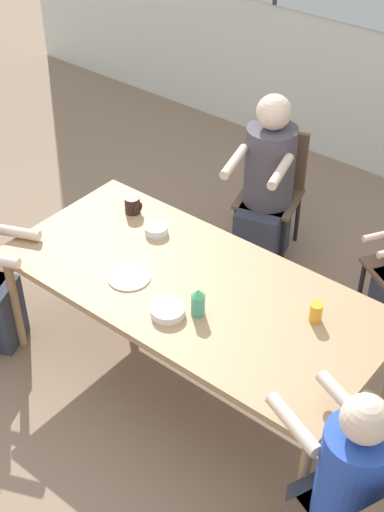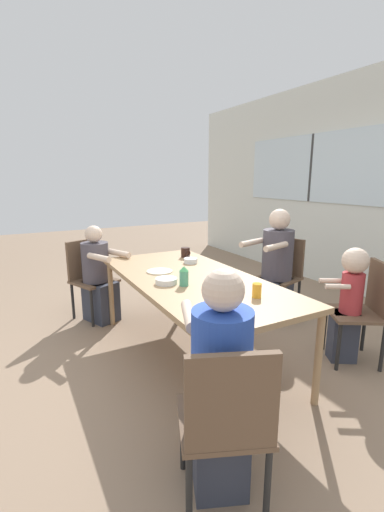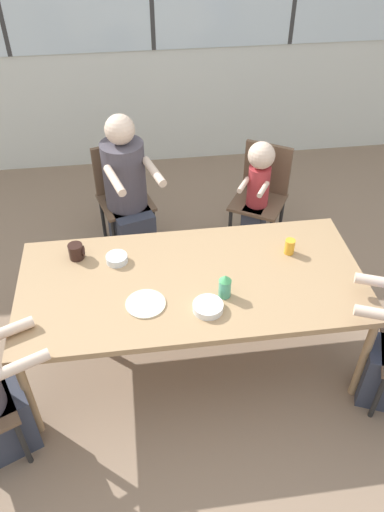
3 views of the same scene
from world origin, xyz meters
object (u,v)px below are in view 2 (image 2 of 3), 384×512
object	(u,v)px
person_man_blue_shirt	(220,392)
person_man_teal_shirt	(98,278)
sippy_cup	(184,276)
bowl_cereal	(166,281)
juice_glass	(257,290)
chair_for_woman_green_shirt	(283,269)
person_woman_green_shirt	(275,269)
chair_for_man_teal_shirt	(89,272)
bowl_white_shallow	(191,261)
chair_for_toddler	(367,304)
chair_for_man_blue_shirt	(227,417)
person_toddler	(349,303)
coffee_mug	(186,252)

from	to	relation	value
person_man_blue_shirt	person_man_teal_shirt	size ratio (longest dim) A/B	1.10
sippy_cup	bowl_cereal	world-z (taller)	sippy_cup
juice_glass	chair_for_woman_green_shirt	bearing A→B (deg)	130.27
chair_for_woman_green_shirt	person_woman_green_shirt	xyz separation A→B (m)	(0.05, -0.16, 0.03)
chair_for_man_teal_shirt	juice_glass	size ratio (longest dim) A/B	8.61
bowl_white_shallow	person_woman_green_shirt	bearing A→B (deg)	85.21
chair_for_man_teal_shirt	person_man_blue_shirt	world-z (taller)	person_man_blue_shirt
chair_for_toddler	chair_for_man_blue_shirt	bearing A→B (deg)	139.47
juice_glass	sippy_cup	bearing A→B (deg)	-145.68
bowl_white_shallow	bowl_cereal	xyz separation A→B (m)	(0.49, -0.47, -0.00)
person_woman_green_shirt	juice_glass	xyz separation A→B (m)	(0.98, -1.05, 0.22)
chair_for_woman_green_shirt	person_toddler	size ratio (longest dim) A/B	0.88
sippy_cup	juice_glass	bearing A→B (deg)	34.32
chair_for_woman_green_shirt	bowl_white_shallow	distance (m)	1.18
chair_for_man_blue_shirt	bowl_white_shallow	world-z (taller)	chair_for_man_blue_shirt
chair_for_toddler	person_man_blue_shirt	size ratio (longest dim) A/B	0.75
person_toddler	bowl_cereal	xyz separation A→B (m)	(-0.61, -1.35, 0.22)
chair_for_toddler	person_man_blue_shirt	distance (m)	1.76
person_toddler	juice_glass	distance (m)	0.96
chair_for_woman_green_shirt	bowl_cereal	bearing A→B (deg)	89.37
bowl_white_shallow	bowl_cereal	distance (m)	0.68
chair_for_woman_green_shirt	chair_for_man_teal_shirt	bearing A→B (deg)	48.72
chair_for_man_teal_shirt	person_woman_green_shirt	world-z (taller)	person_woman_green_shirt
coffee_mug	bowl_white_shallow	xyz separation A→B (m)	(0.24, -0.07, -0.03)
coffee_mug	juice_glass	size ratio (longest dim) A/B	1.01
person_woman_green_shirt	bowl_white_shallow	distance (m)	1.02
person_man_blue_shirt	bowl_cereal	distance (m)	1.16
person_toddler	bowl_white_shallow	size ratio (longest dim) A/B	7.39
chair_for_woman_green_shirt	person_woman_green_shirt	bearing A→B (deg)	90.00
chair_for_man_teal_shirt	juice_glass	bearing A→B (deg)	87.14
chair_for_man_blue_shirt	bowl_cereal	world-z (taller)	chair_for_man_blue_shirt
chair_for_toddler	person_woman_green_shirt	size ratio (longest dim) A/B	0.72
chair_for_toddler	person_man_teal_shirt	size ratio (longest dim) A/B	0.83
person_man_blue_shirt	coffee_mug	bearing A→B (deg)	89.72
chair_for_man_teal_shirt	person_woman_green_shirt	size ratio (longest dim) A/B	0.72
chair_for_man_teal_shirt	bowl_cereal	distance (m)	1.42
person_woman_green_shirt	person_man_teal_shirt	distance (m)	1.90
juice_glass	chair_for_man_blue_shirt	bearing A→B (deg)	-45.66
person_man_blue_shirt	bowl_cereal	xyz separation A→B (m)	(-1.12, 0.23, 0.21)
chair_for_woman_green_shirt	juice_glass	size ratio (longest dim) A/B	8.61
chair_for_woman_green_shirt	bowl_white_shallow	size ratio (longest dim) A/B	6.47
coffee_mug	bowl_white_shallow	distance (m)	0.25
chair_for_toddler	coffee_mug	bearing A→B (deg)	64.66
person_man_blue_shirt	person_woman_green_shirt	bearing A→B (deg)	64.26
chair_for_man_blue_shirt	person_man_blue_shirt	distance (m)	0.16
person_woman_green_shirt	person_toddler	xyz separation A→B (m)	(1.02, -0.12, -0.03)
person_man_blue_shirt	person_toddler	world-z (taller)	person_man_blue_shirt
person_woman_green_shirt	sippy_cup	world-z (taller)	person_woman_green_shirt
chair_for_toddler	person_toddler	distance (m)	0.15
chair_for_woman_green_shirt	person_man_blue_shirt	world-z (taller)	person_man_blue_shirt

